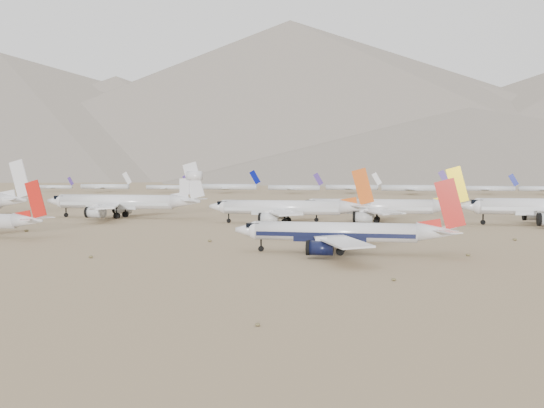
{
  "coord_description": "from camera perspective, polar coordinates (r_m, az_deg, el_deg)",
  "views": [
    {
      "loc": [
        10.64,
        -116.89,
        15.8
      ],
      "look_at": [
        -22.68,
        47.68,
        7.0
      ],
      "focal_mm": 40.0,
      "sensor_mm": 36.0,
      "label": 1
    }
  ],
  "objects": [
    {
      "name": "distant_storage_row",
      "position": [
        452.44,
        17.62,
        1.42
      ],
      "size": [
        661.07,
        63.43,
        15.97
      ],
      "color": "silver",
      "rests_on": "ground"
    },
    {
      "name": "ground",
      "position": [
        118.43,
        6.21,
        -4.68
      ],
      "size": [
        7000.0,
        7000.0,
        0.0
      ],
      "primitive_type": "plane",
      "color": "olive",
      "rests_on": "ground"
    },
    {
      "name": "row2_white_trijet",
      "position": [
        215.14,
        -13.69,
        0.21
      ],
      "size": [
        54.91,
        53.66,
        19.46
      ],
      "color": "silver",
      "rests_on": "ground"
    },
    {
      "name": "row2_orange_tail",
      "position": [
        185.52,
        1.55,
        -0.39
      ],
      "size": [
        48.24,
        47.19,
        17.21
      ],
      "color": "silver",
      "rests_on": "ground"
    },
    {
      "name": "mountain_range",
      "position": [
        1774.51,
        13.46,
        8.56
      ],
      "size": [
        7354.0,
        3024.0,
        470.0
      ],
      "color": "slate",
      "rests_on": "ground"
    },
    {
      "name": "desert_scrub",
      "position": [
        89.21,
        13.95,
        -7.1
      ],
      "size": [
        261.14,
        121.67,
        0.66
      ],
      "color": "brown",
      "rests_on": "ground"
    },
    {
      "name": "row2_gold_tail",
      "position": [
        191.84,
        10.05,
        -0.28
      ],
      "size": [
        49.93,
        48.84,
        17.78
      ],
      "color": "silver",
      "rests_on": "ground"
    },
    {
      "name": "main_airliner",
      "position": [
        118.4,
        6.85,
        -2.71
      ],
      "size": [
        41.98,
        41.01,
        14.82
      ],
      "color": "silver",
      "rests_on": "ground"
    }
  ]
}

